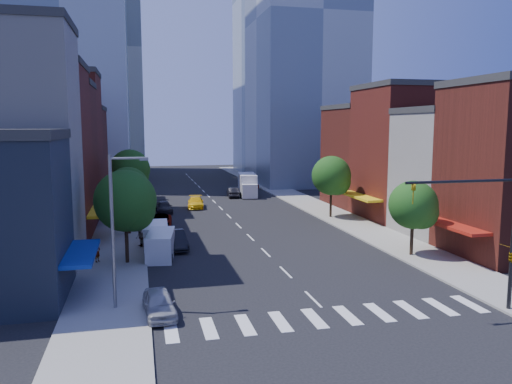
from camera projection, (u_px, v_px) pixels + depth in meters
ground at (313, 299)px, 31.24m from camera, size 220.00×220.00×0.00m
sidewalk_left at (124, 206)px, 66.99m from camera, size 5.00×120.00×0.15m
sidewalk_right at (301, 200)px, 72.68m from camera, size 5.00×120.00×0.15m
crosswalk at (331, 317)px, 28.35m from camera, size 19.00×3.00×0.01m
bldg_left_2 at (19, 157)px, 45.20m from camera, size 12.00×9.00×16.00m
bldg_left_3 at (37, 157)px, 53.47m from camera, size 12.00×8.00×15.00m
bldg_left_4 at (50, 145)px, 61.54m from camera, size 12.00×9.00×17.00m
bldg_left_5 at (62, 156)px, 70.97m from camera, size 12.00×10.00×13.00m
bldg_right_1 at (462, 174)px, 49.71m from camera, size 12.00×8.00×12.00m
bldg_right_2 at (414, 154)px, 58.20m from camera, size 12.00×10.00×15.00m
bldg_right_3 at (375, 158)px, 67.98m from camera, size 12.00×10.00×13.00m
tower_ne at (304, 21)px, 91.69m from camera, size 18.00×20.00×60.00m
tower_far_w at (102, 51)px, 115.16m from camera, size 18.00×18.00×56.00m
traffic_signal at (505, 242)px, 28.62m from camera, size 7.24×2.24×8.00m
streetlight at (116, 222)px, 28.83m from camera, size 2.25×0.25×9.00m
tree_left_near at (127, 203)px, 38.57m from camera, size 4.80×4.80×7.30m
tree_left_mid at (130, 190)px, 49.23m from camera, size 4.20×4.20×6.65m
tree_left_far at (131, 171)px, 62.65m from camera, size 5.00×5.00×7.75m
tree_right_near at (415, 207)px, 40.99m from camera, size 4.00×4.00×6.20m
tree_right_far at (333, 177)px, 58.27m from camera, size 4.60×4.60×7.20m
parked_car_front at (159, 303)px, 28.47m from camera, size 2.01×4.34×1.44m
parked_car_second at (175, 240)px, 43.98m from camera, size 2.18×5.07×1.62m
parked_car_third at (160, 222)px, 52.76m from camera, size 2.83×5.50×1.49m
parked_car_rear at (164, 207)px, 62.43m from camera, size 2.13×4.84×1.38m
cargo_van_near at (161, 245)px, 40.88m from camera, size 2.68×5.32×2.17m
cargo_van_far at (156, 236)px, 44.36m from camera, size 2.25×5.17×2.17m
taxi at (196, 202)px, 66.20m from camera, size 2.55×5.18×1.45m
traffic_car_oncoming at (233, 192)px, 76.23m from camera, size 1.88×4.55×1.47m
traffic_car_far at (251, 184)px, 86.52m from camera, size 2.09×4.59×1.53m
box_truck at (248, 185)px, 77.89m from camera, size 3.48×8.59×3.36m
pedestrian_near at (97, 252)px, 39.25m from camera, size 0.62×0.69×1.59m
pedestrian_far at (140, 237)px, 44.15m from camera, size 0.83×0.96×1.70m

